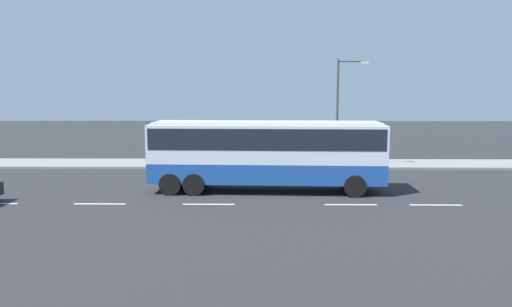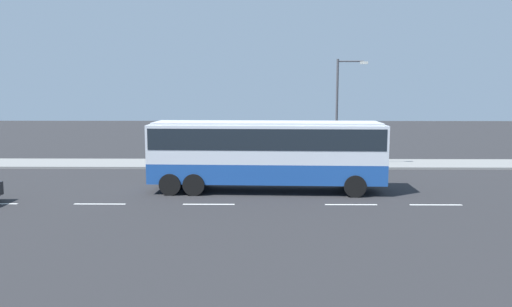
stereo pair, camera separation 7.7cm
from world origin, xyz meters
name	(u,v)px [view 1 (the left image)]	position (x,y,z in m)	size (l,w,h in m)	color
ground_plane	(279,191)	(0.00, 0.00, 0.00)	(120.00, 120.00, 0.00)	#28282B
sidewalk_curb	(275,164)	(0.00, 9.17, 0.07)	(80.00, 4.00, 0.15)	gray
lane_centreline	(282,204)	(0.04, -3.02, 0.00)	(40.23, 0.16, 0.01)	white
coach_bus	(266,149)	(-0.67, 0.01, 2.25)	(12.11, 3.16, 3.64)	#1E4C9E
pedestrian_near_curb	(266,150)	(-0.66, 8.27, 1.15)	(0.32, 0.32, 1.73)	#38334C
street_lamp	(341,105)	(4.29, 7.49, 4.28)	(2.04, 0.24, 7.14)	#47474C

